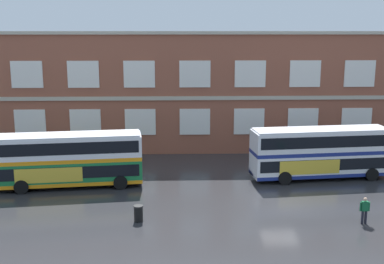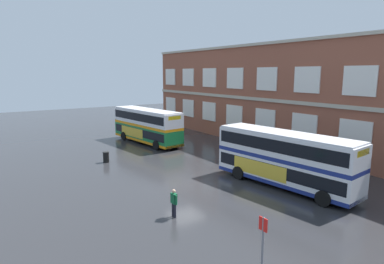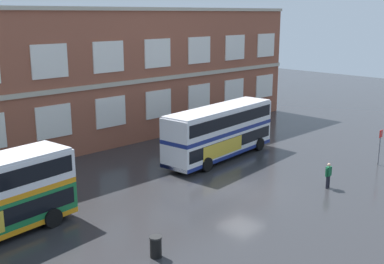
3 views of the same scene
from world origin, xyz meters
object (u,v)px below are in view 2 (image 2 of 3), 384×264
Objects in this scene: waiting_passenger at (174,202)px; station_litter_bin at (106,157)px; double_decker_middle at (284,158)px; bus_stand_flag at (263,242)px; double_decker_near at (147,125)px.

station_litter_bin is (-13.94, 0.83, -0.41)m from waiting_passenger.
double_decker_middle is 6.60× the size of waiting_passenger.
double_decker_middle is at bearing 32.01° from station_litter_bin.
bus_stand_flag is 21.10m from station_litter_bin.
waiting_passenger is at bearing -89.61° from double_decker_middle.
double_decker_middle reaches higher than waiting_passenger.
double_decker_near is 9.33m from station_litter_bin.
station_litter_bin is at bearing 176.60° from waiting_passenger.
double_decker_middle is at bearing 126.89° from bus_stand_flag.
double_decker_middle is at bearing 90.39° from waiting_passenger.
double_decker_middle is at bearing 4.50° from double_decker_near.
waiting_passenger is 0.63× the size of bus_stand_flag.
waiting_passenger is 1.65× the size of station_litter_bin.
bus_stand_flag is (26.86, -8.02, -0.51)m from double_decker_near.
station_litter_bin is at bearing -147.99° from double_decker_middle.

